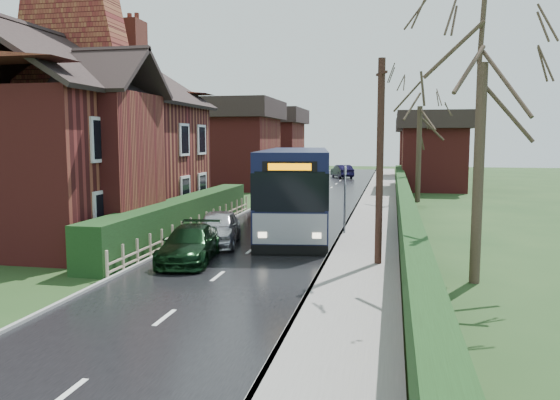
% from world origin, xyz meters
% --- Properties ---
extents(ground, '(140.00, 140.00, 0.00)m').
position_xyz_m(ground, '(0.00, 0.00, 0.00)').
color(ground, '#2D481F').
rests_on(ground, ground).
extents(road, '(6.00, 100.00, 0.02)m').
position_xyz_m(road, '(0.00, 10.00, 0.01)').
color(road, black).
rests_on(road, ground).
extents(pavement, '(2.50, 100.00, 0.14)m').
position_xyz_m(pavement, '(4.25, 10.00, 0.07)').
color(pavement, slate).
rests_on(pavement, ground).
extents(kerb_right, '(0.12, 100.00, 0.14)m').
position_xyz_m(kerb_right, '(3.05, 10.00, 0.07)').
color(kerb_right, gray).
rests_on(kerb_right, ground).
extents(kerb_left, '(0.12, 100.00, 0.10)m').
position_xyz_m(kerb_left, '(-3.05, 10.00, 0.05)').
color(kerb_left, gray).
rests_on(kerb_left, ground).
extents(front_hedge, '(1.20, 16.00, 1.60)m').
position_xyz_m(front_hedge, '(-3.90, 5.00, 0.80)').
color(front_hedge, black).
rests_on(front_hedge, ground).
extents(picket_fence, '(0.10, 16.00, 0.90)m').
position_xyz_m(picket_fence, '(-3.15, 5.00, 0.45)').
color(picket_fence, tan).
rests_on(picket_fence, ground).
extents(right_wall_hedge, '(0.60, 50.00, 1.80)m').
position_xyz_m(right_wall_hedge, '(5.80, 10.00, 1.02)').
color(right_wall_hedge, maroon).
rests_on(right_wall_hedge, ground).
extents(brick_house, '(9.30, 14.60, 10.30)m').
position_xyz_m(brick_house, '(-8.73, 4.78, 4.38)').
color(brick_house, maroon).
rests_on(brick_house, ground).
extents(bus, '(4.44, 12.60, 3.75)m').
position_xyz_m(bus, '(0.81, 7.38, 1.86)').
color(bus, black).
rests_on(bus, ground).
extents(car_silver, '(2.37, 4.28, 1.38)m').
position_xyz_m(car_silver, '(-1.59, 2.92, 0.69)').
color(car_silver, silver).
rests_on(car_silver, ground).
extents(car_green, '(2.27, 4.40, 1.22)m').
position_xyz_m(car_green, '(-1.60, -0.14, 0.61)').
color(car_green, black).
rests_on(car_green, ground).
extents(car_distant, '(3.02, 4.57, 1.42)m').
position_xyz_m(car_distant, '(-0.26, 42.83, 0.71)').
color(car_distant, black).
rests_on(car_distant, ground).
extents(bus_stop_sign, '(0.15, 0.47, 3.10)m').
position_xyz_m(bus_stop_sign, '(3.20, 6.00, 2.05)').
color(bus_stop_sign, slate).
rests_on(bus_stop_sign, ground).
extents(telegraph_pole, '(0.38, 0.84, 6.79)m').
position_xyz_m(telegraph_pole, '(4.80, 0.28, 3.43)').
color(telegraph_pole, black).
rests_on(telegraph_pole, ground).
extents(tree_right_near, '(4.22, 4.22, 9.11)m').
position_xyz_m(tree_right_near, '(7.64, -1.12, 6.80)').
color(tree_right_near, '#3C2D23').
rests_on(tree_right_near, ground).
extents(tree_right_far, '(4.74, 4.74, 9.16)m').
position_xyz_m(tree_right_far, '(6.91, 20.07, 6.84)').
color(tree_right_far, '#342A1E').
rests_on(tree_right_far, ground).
extents(tree_house_side, '(4.78, 4.78, 10.86)m').
position_xyz_m(tree_house_side, '(-11.63, 11.98, 8.11)').
color(tree_house_side, '#372C20').
rests_on(tree_house_side, ground).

